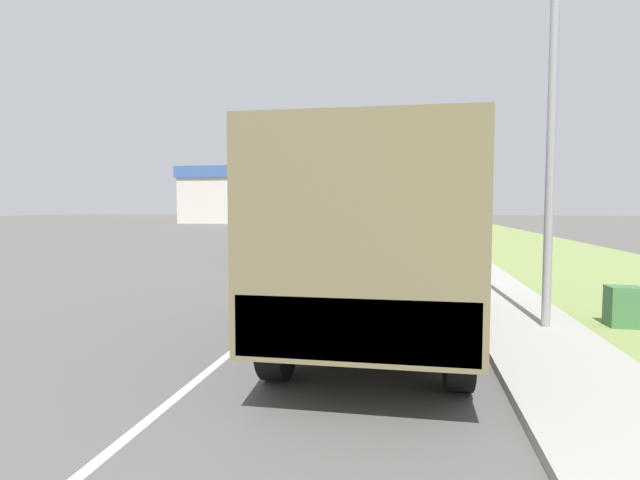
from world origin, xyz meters
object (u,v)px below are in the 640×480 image
at_px(military_truck, 377,233).
at_px(car_second_ahead, 349,226).
at_px(car_nearest_ahead, 292,240).
at_px(car_third_ahead, 368,222).
at_px(car_fourth_ahead, 373,219).
at_px(lamp_post, 542,38).

distance_m(military_truck, car_second_ahead, 26.35).
bearing_deg(car_nearest_ahead, car_third_ahead, 88.55).
relative_size(car_nearest_ahead, car_fourth_ahead, 0.98).
relative_size(military_truck, lamp_post, 0.89).
distance_m(car_second_ahead, car_third_ahead, 13.74).
bearing_deg(lamp_post, car_nearest_ahead, 121.54).
bearing_deg(car_second_ahead, car_nearest_ahead, -92.19).
distance_m(car_nearest_ahead, car_fourth_ahead, 36.71).
bearing_deg(car_second_ahead, military_truck, -82.07).
bearing_deg(lamp_post, car_fourth_ahead, 97.33).
height_order(car_nearest_ahead, car_fourth_ahead, car_nearest_ahead).
distance_m(car_second_ahead, car_fourth_ahead, 22.34).
distance_m(car_nearest_ahead, car_third_ahead, 28.12).
relative_size(car_nearest_ahead, car_third_ahead, 0.90).
bearing_deg(military_truck, lamp_post, 16.30).
relative_size(car_third_ahead, lamp_post, 0.60).
xyz_separation_m(military_truck, car_third_ahead, (-3.47, 39.82, -1.02)).
bearing_deg(military_truck, car_second_ahead, 97.93).
xyz_separation_m(military_truck, car_nearest_ahead, (-4.18, 11.71, -0.92)).
xyz_separation_m(military_truck, lamp_post, (2.55, 0.75, 3.11)).
distance_m(military_truck, car_third_ahead, 39.98).
bearing_deg(car_fourth_ahead, car_third_ahead, -89.21).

